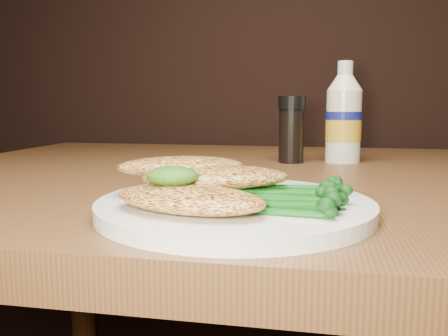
# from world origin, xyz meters

# --- Properties ---
(plate) EXTENTS (0.25, 0.25, 0.01)m
(plate) POSITION_xyz_m (-0.06, 0.78, 0.76)
(plate) COLOR white
(plate) RESTS_ON dining_table
(chicken_front) EXTENTS (0.15, 0.10, 0.02)m
(chicken_front) POSITION_xyz_m (-0.09, 0.73, 0.77)
(chicken_front) COLOR #F8B74E
(chicken_front) RESTS_ON plate
(chicken_mid) EXTENTS (0.15, 0.10, 0.02)m
(chicken_mid) POSITION_xyz_m (-0.08, 0.79, 0.78)
(chicken_mid) COLOR #F8B74E
(chicken_mid) RESTS_ON plate
(chicken_back) EXTENTS (0.14, 0.10, 0.02)m
(chicken_back) POSITION_xyz_m (-0.12, 0.80, 0.79)
(chicken_back) COLOR #F8B74E
(chicken_back) RESTS_ON plate
(pesto_front) EXTENTS (0.05, 0.05, 0.02)m
(pesto_front) POSITION_xyz_m (-0.10, 0.74, 0.79)
(pesto_front) COLOR #0E3608
(pesto_front) RESTS_ON chicken_front
(broccolini_bundle) EXTENTS (0.14, 0.13, 0.02)m
(broccolini_bundle) POSITION_xyz_m (-0.01, 0.77, 0.77)
(broccolini_bundle) COLOR #135615
(broccolini_bundle) RESTS_ON plate
(mayo_bottle) EXTENTS (0.07, 0.07, 0.17)m
(mayo_bottle) POSITION_xyz_m (0.06, 1.18, 0.83)
(mayo_bottle) COLOR white
(mayo_bottle) RESTS_ON dining_table
(pepper_grinder) EXTENTS (0.06, 0.06, 0.11)m
(pepper_grinder) POSITION_xyz_m (-0.03, 1.16, 0.80)
(pepper_grinder) COLOR black
(pepper_grinder) RESTS_ON dining_table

